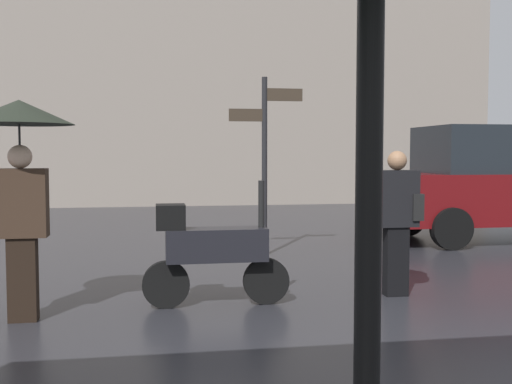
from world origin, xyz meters
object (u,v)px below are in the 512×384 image
at_px(parked_scooter, 212,250).
at_px(street_signpost, 265,147).
at_px(pedestrian_with_bag, 398,214).
at_px(parked_car_left, 500,183).
at_px(pedestrian_with_umbrella, 20,148).

relative_size(parked_scooter, street_signpost, 0.56).
xyz_separation_m(pedestrian_with_bag, parked_scooter, (-1.97, -0.13, -0.31)).
bearing_deg(pedestrian_with_bag, parked_scooter, 111.05).
height_order(pedestrian_with_bag, street_signpost, street_signpost).
relative_size(pedestrian_with_bag, parked_car_left, 0.36).
relative_size(pedestrian_with_bag, parked_scooter, 1.05).
xyz_separation_m(parked_car_left, street_signpost, (-4.29, -0.89, 0.60)).
bearing_deg(pedestrian_with_umbrella, parked_scooter, -178.18).
bearing_deg(pedestrian_with_umbrella, pedestrian_with_bag, 179.32).
distance_m(pedestrian_with_umbrella, pedestrian_with_bag, 3.78).
distance_m(parked_car_left, street_signpost, 4.42).
distance_m(pedestrian_with_umbrella, parked_scooter, 2.00).
xyz_separation_m(pedestrian_with_bag, street_signpost, (-0.92, 2.73, 0.72)).
height_order(pedestrian_with_umbrella, parked_scooter, pedestrian_with_umbrella).
bearing_deg(parked_scooter, pedestrian_with_umbrella, -167.38).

